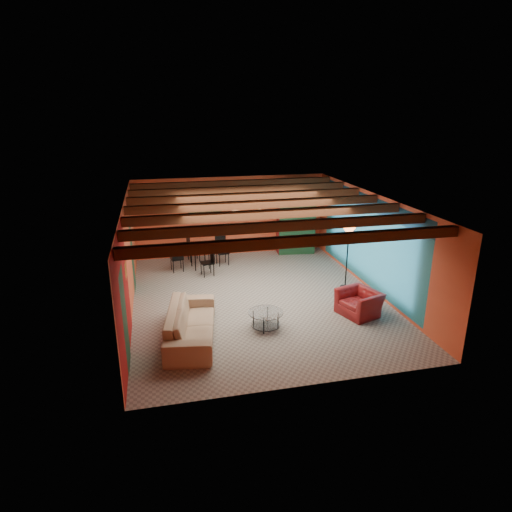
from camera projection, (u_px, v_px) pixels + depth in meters
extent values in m
cube|color=gray|center=(258.00, 299.00, 11.84)|extent=(6.50, 8.00, 0.01)
cube|color=silver|center=(258.00, 200.00, 10.98)|extent=(6.50, 8.00, 0.01)
cube|color=#D15230|center=(231.00, 216.00, 15.10)|extent=(6.50, 0.02, 2.70)
cube|color=maroon|center=(128.00, 260.00, 10.72)|extent=(0.02, 8.00, 2.70)
cube|color=teal|center=(373.00, 243.00, 12.10)|extent=(0.02, 8.00, 2.70)
imported|color=#977B62|center=(191.00, 323.00, 9.70)|extent=(1.36, 2.63, 0.73)
imported|color=maroon|center=(359.00, 303.00, 10.86)|extent=(1.11, 1.18, 0.62)
cube|color=maroon|center=(295.00, 222.00, 15.38)|extent=(1.28, 0.73, 2.14)
cube|color=black|center=(205.00, 209.00, 14.78)|extent=(1.05, 0.03, 0.65)
imported|color=#26661E|center=(296.00, 185.00, 14.96)|extent=(0.56, 0.52, 0.50)
imported|color=orange|center=(199.00, 237.00, 13.83)|extent=(0.20, 0.20, 0.19)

